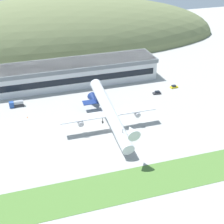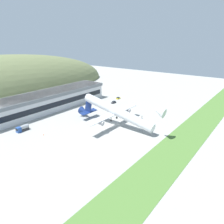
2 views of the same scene
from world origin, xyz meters
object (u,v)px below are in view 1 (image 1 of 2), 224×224
(service_car_0, at_px, (174,87))
(traffic_cone_0, at_px, (27,117))
(cargo_airplane, at_px, (109,113))
(fuel_truck, at_px, (16,104))
(service_car_2, at_px, (157,93))
(terminal_building, at_px, (61,73))

(service_car_0, bearing_deg, traffic_cone_0, -173.44)
(cargo_airplane, distance_m, fuel_truck, 48.91)
(service_car_2, height_order, fuel_truck, fuel_truck)
(terminal_building, height_order, service_car_0, terminal_building)
(terminal_building, distance_m, fuel_truck, 31.77)
(service_car_2, relative_size, fuel_truck, 0.63)
(fuel_truck, bearing_deg, terminal_building, 36.08)
(cargo_airplane, relative_size, fuel_truck, 8.25)
(service_car_0, distance_m, traffic_cone_0, 76.75)
(terminal_building, xyz_separation_m, service_car_2, (42.73, -26.44, -6.00))
(service_car_0, xyz_separation_m, traffic_cone_0, (-76.25, -8.77, -0.30))
(fuel_truck, height_order, traffic_cone_0, fuel_truck)
(service_car_0, relative_size, fuel_truck, 0.62)
(service_car_0, xyz_separation_m, fuel_truck, (-79.59, 3.83, 0.88))
(cargo_airplane, distance_m, service_car_0, 54.75)
(cargo_airplane, bearing_deg, traffic_cone_0, 145.51)
(terminal_building, relative_size, service_car_0, 24.88)
(fuel_truck, bearing_deg, service_car_0, -2.76)
(cargo_airplane, bearing_deg, fuel_truck, 135.41)
(service_car_0, bearing_deg, service_car_2, -160.21)
(fuel_truck, bearing_deg, service_car_2, -6.69)
(cargo_airplane, xyz_separation_m, service_car_2, (33.54, 26.05, -7.33))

